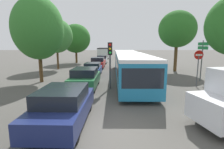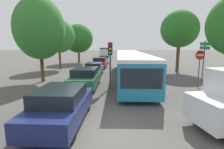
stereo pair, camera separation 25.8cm
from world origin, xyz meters
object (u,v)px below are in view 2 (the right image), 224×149
object	(u,v)px
queued_car_navy	(61,105)
queued_car_green	(86,78)
queued_car_blue	(94,69)
queued_car_red	(100,63)
tree_right_mid	(180,30)
direction_sign_post	(204,53)
city_bus_rear	(107,52)
tree_left_distant	(78,39)
traffic_light	(110,55)
tree_left_mid	(41,30)
no_entry_sign	(200,63)
queued_car_silver	(104,59)
tree_left_far	(59,37)
articulated_bus	(130,63)

from	to	relation	value
queued_car_navy	queued_car_green	world-z (taller)	queued_car_navy
queued_car_navy	queued_car_blue	world-z (taller)	queued_car_navy
queued_car_red	tree_right_mid	distance (m)	11.07
queued_car_green	direction_sign_post	size ratio (longest dim) A/B	1.23
city_bus_rear	tree_left_distant	world-z (taller)	tree_left_distant
traffic_light	tree_left_mid	distance (m)	6.73
city_bus_rear	no_entry_sign	world-z (taller)	no_entry_sign
queued_car_green	tree_left_mid	bearing A→B (deg)	63.34
queued_car_blue	queued_car_silver	distance (m)	12.05
queued_car_navy	direction_sign_post	distance (m)	13.29
tree_left_far	tree_right_mid	xyz separation A→B (m)	(14.93, -1.90, 0.68)
traffic_light	no_entry_sign	bearing A→B (deg)	93.62
queued_car_blue	direction_sign_post	xyz separation A→B (m)	(9.98, -2.97, 1.86)
city_bus_rear	no_entry_sign	xyz separation A→B (m)	(8.42, -31.12, 0.44)
direction_sign_post	queued_car_navy	bearing A→B (deg)	34.83
queued_car_green	tree_left_mid	world-z (taller)	tree_left_mid
queued_car_silver	direction_sign_post	distance (m)	17.91
city_bus_rear	queued_car_silver	xyz separation A→B (m)	(0.22, -13.95, -0.73)
queued_car_blue	tree_left_far	xyz separation A→B (m)	(-5.09, 4.75, 3.56)
queued_car_red	no_entry_sign	size ratio (longest dim) A/B	1.54
direction_sign_post	tree_right_mid	bearing A→B (deg)	-94.38
traffic_light	city_bus_rear	bearing A→B (deg)	-178.40
queued_car_silver	direction_sign_post	xyz separation A→B (m)	(9.58, -15.02, 1.85)
tree_left_mid	city_bus_rear	bearing A→B (deg)	81.70
queued_car_green	tree_left_mid	xyz separation A→B (m)	(-4.07, 2.23, 3.68)
queued_car_navy	articulated_bus	bearing A→B (deg)	-17.89
articulated_bus	queued_car_green	bearing A→B (deg)	-40.79
city_bus_rear	traffic_light	size ratio (longest dim) A/B	3.39
queued_car_blue	no_entry_sign	distance (m)	10.08
city_bus_rear	queued_car_silver	bearing A→B (deg)	-178.93
queued_car_red	traffic_light	world-z (taller)	traffic_light
articulated_bus	queued_car_navy	distance (m)	10.89
city_bus_rear	direction_sign_post	world-z (taller)	direction_sign_post
queued_car_red	tree_left_mid	bearing A→B (deg)	157.86
queued_car_navy	direction_sign_post	world-z (taller)	direction_sign_post
no_entry_sign	tree_left_distant	size ratio (longest dim) A/B	0.42
no_entry_sign	tree_left_distant	xyz separation A→B (m)	(-12.91, 18.09, 2.29)
queued_car_red	tree_left_far	xyz separation A→B (m)	(-5.20, -1.35, 3.49)
queued_car_blue	direction_sign_post	distance (m)	10.57
articulated_bus	tree_left_distant	size ratio (longest dim) A/B	2.46
queued_car_green	queued_car_red	bearing A→B (deg)	1.41
queued_car_red	traffic_light	distance (m)	12.08
queued_car_navy	tree_left_mid	xyz separation A→B (m)	(-4.06, 8.29, 3.67)
city_bus_rear	traffic_light	bearing A→B (deg)	-176.81
queued_car_red	queued_car_green	bearing A→B (deg)	-178.59
queued_car_blue	no_entry_sign	bearing A→B (deg)	-118.78
city_bus_rear	queued_car_navy	distance (m)	37.54
articulated_bus	tree_right_mid	xyz separation A→B (m)	(6.16, 4.17, 3.50)
no_entry_sign	queued_car_red	bearing A→B (deg)	-142.92
no_entry_sign	tree_left_far	size ratio (longest dim) A/B	0.43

